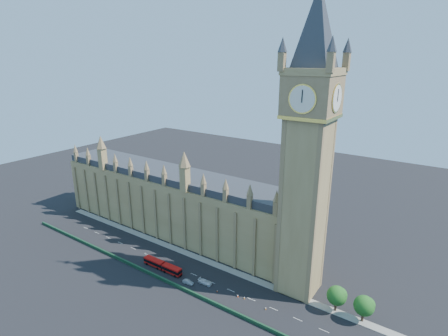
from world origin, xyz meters
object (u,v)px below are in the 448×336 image
Objects in this scene: car_silver at (188,282)px; red_bus at (162,266)px; car_grey at (174,272)px; car_white at (205,282)px.

red_bus is at bearing 81.19° from car_silver.
car_grey is 12.78m from car_white.
red_bus is 5.58m from car_grey.
car_white is (4.88, 3.25, 0.07)m from car_silver.
car_grey is 0.83× the size of car_white.
red_bus is 3.34× the size of car_white.
car_grey is 1.05× the size of car_silver.
red_bus reaches higher than car_grey.
car_silver is at bearing -6.13° from red_bus.
car_silver is 5.87m from car_white.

